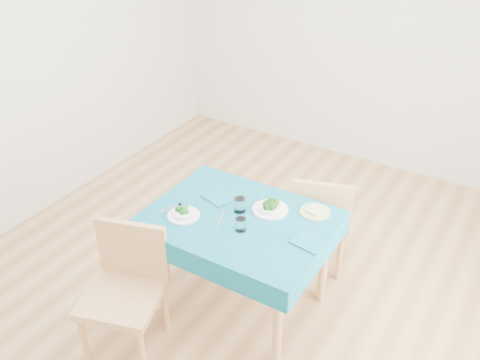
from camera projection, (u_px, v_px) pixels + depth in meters
The scene contains 16 objects.
room_shell at pixel (240, 114), 3.46m from camera, with size 4.02×4.52×2.73m.
table at pixel (239, 263), 3.68m from camera, with size 1.18×0.90×0.76m, color #095069.
chair_near at pixel (119, 278), 3.24m from camera, with size 0.47×0.51×1.17m, color tan.
chair_far at pixel (323, 207), 4.00m from camera, with size 0.42×0.46×1.05m, color tan.
bowl_near at pixel (183, 212), 3.49m from camera, with size 0.21×0.21×0.06m, color white, non-canonical shape.
bowl_far at pixel (270, 206), 3.54m from camera, with size 0.24×0.24×0.07m, color white, non-canonical shape.
fork_near at pixel (170, 208), 3.58m from camera, with size 0.02×0.17×0.00m, color silver.
knife_near at pixel (221, 219), 3.47m from camera, with size 0.01×0.19×0.00m, color silver.
fork_far at pixel (262, 210), 3.56m from camera, with size 0.02×0.18×0.00m, color silver.
knife_far at pixel (305, 237), 3.31m from camera, with size 0.01×0.19×0.00m, color silver.
napkin_near at pixel (217, 198), 3.68m from camera, with size 0.20×0.14×0.01m, color #0D5B74.
napkin_far at pixel (309, 243), 3.25m from camera, with size 0.20×0.14×0.01m, color #0D5B74.
tumbler_center at pixel (240, 205), 3.53m from camera, with size 0.08×0.08×0.10m, color white.
tumbler_side at pixel (241, 225), 3.35m from camera, with size 0.07×0.07×0.09m, color white.
side_plate at pixel (315, 212), 3.54m from camera, with size 0.21×0.21×0.01m, color #AAC660.
bread_slice at pixel (315, 210), 3.53m from camera, with size 0.11×0.11×0.02m, color beige.
Camera 1 is at (1.66, -2.70, 2.78)m, focal length 40.00 mm.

